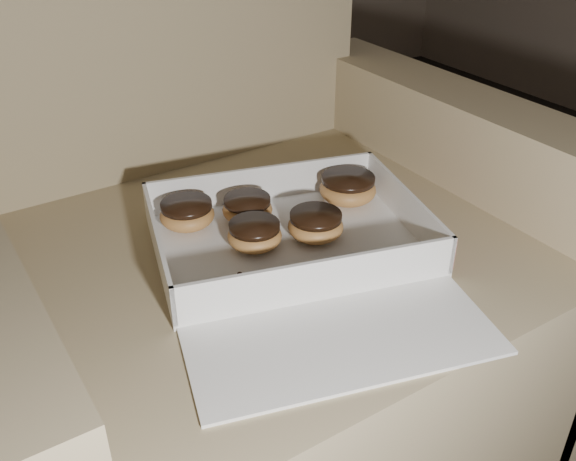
% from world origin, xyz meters
% --- Properties ---
extents(armchair, '(0.96, 0.81, 1.01)m').
position_xyz_m(armchair, '(0.01, 0.59, 0.32)').
color(armchair, tan).
rests_on(armchair, floor).
extents(bakery_box, '(0.49, 0.54, 0.07)m').
position_xyz_m(bakery_box, '(0.03, 0.44, 0.46)').
color(bakery_box, white).
rests_on(bakery_box, armchair).
extents(donut_a, '(0.08, 0.08, 0.04)m').
position_xyz_m(donut_a, '(-0.07, 0.61, 0.48)').
color(donut_a, '#BA8541').
rests_on(donut_a, bakery_box).
extents(donut_b, '(0.09, 0.09, 0.05)m').
position_xyz_m(donut_b, '(0.18, 0.54, 0.48)').
color(donut_b, '#BA8541').
rests_on(donut_b, bakery_box).
extents(donut_c, '(0.08, 0.08, 0.04)m').
position_xyz_m(donut_c, '(0.07, 0.47, 0.48)').
color(donut_c, '#BA8541').
rests_on(donut_c, bakery_box).
extents(donut_d, '(0.08, 0.08, 0.04)m').
position_xyz_m(donut_d, '(-0.02, 0.50, 0.48)').
color(donut_d, '#BA8541').
rests_on(donut_d, bakery_box).
extents(donut_e, '(0.08, 0.08, 0.04)m').
position_xyz_m(donut_e, '(0.01, 0.57, 0.48)').
color(donut_e, '#BA8541').
rests_on(donut_e, bakery_box).
extents(crumb_a, '(0.01, 0.01, 0.00)m').
position_xyz_m(crumb_a, '(-0.07, 0.45, 0.46)').
color(crumb_a, black).
rests_on(crumb_a, bakery_box).
extents(crumb_b, '(0.01, 0.01, 0.00)m').
position_xyz_m(crumb_b, '(0.07, 0.45, 0.46)').
color(crumb_b, black).
rests_on(crumb_b, bakery_box).
extents(crumb_c, '(0.01, 0.01, 0.00)m').
position_xyz_m(crumb_c, '(0.03, 0.39, 0.46)').
color(crumb_c, black).
rests_on(crumb_c, bakery_box).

